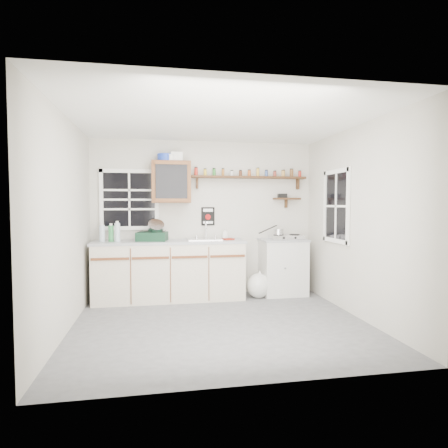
% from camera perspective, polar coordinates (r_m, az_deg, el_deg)
% --- Properties ---
extents(room, '(3.64, 3.24, 2.54)m').
position_cam_1_polar(room, '(4.56, -0.43, 0.17)').
color(room, '#505053').
rests_on(room, ground).
extents(main_cabinet, '(2.31, 0.63, 0.92)m').
position_cam_1_polar(main_cabinet, '(5.88, -8.25, -6.96)').
color(main_cabinet, '#C1B5A0').
rests_on(main_cabinet, floor).
extents(right_cabinet, '(0.73, 0.57, 0.91)m').
position_cam_1_polar(right_cabinet, '(6.24, 8.94, -6.43)').
color(right_cabinet, silver).
rests_on(right_cabinet, floor).
extents(sink, '(0.52, 0.44, 0.29)m').
position_cam_1_polar(sink, '(5.87, -3.04, -2.32)').
color(sink, silver).
rests_on(sink, main_cabinet).
extents(upper_cabinet, '(0.60, 0.32, 0.65)m').
position_cam_1_polar(upper_cabinet, '(5.95, -8.06, 6.34)').
color(upper_cabinet, '#5A2B16').
rests_on(upper_cabinet, wall_back).
extents(upper_cabinet_clutter, '(0.39, 0.24, 0.14)m').
position_cam_1_polar(upper_cabinet_clutter, '(5.98, -8.29, 10.02)').
color(upper_cabinet_clutter, '#1A37AF').
rests_on(upper_cabinet_clutter, upper_cabinet).
extents(spice_shelf, '(1.91, 0.18, 0.35)m').
position_cam_1_polar(spice_shelf, '(6.20, 3.88, 7.21)').
color(spice_shelf, black).
rests_on(spice_shelf, wall_back).
extents(secondary_shelf, '(0.45, 0.16, 0.24)m').
position_cam_1_polar(secondary_shelf, '(6.38, 9.35, 3.87)').
color(secondary_shelf, black).
rests_on(secondary_shelf, wall_back).
extents(warning_sign, '(0.22, 0.02, 0.30)m').
position_cam_1_polar(warning_sign, '(6.14, -2.46, 1.18)').
color(warning_sign, black).
rests_on(warning_sign, wall_back).
extents(window_back, '(0.93, 0.03, 0.98)m').
position_cam_1_polar(window_back, '(6.09, -14.22, 3.61)').
color(window_back, black).
rests_on(window_back, wall_back).
extents(window_right, '(0.03, 0.78, 1.08)m').
position_cam_1_polar(window_right, '(5.65, 16.75, 2.62)').
color(window_right, black).
rests_on(window_right, wall_back).
extents(water_bottles, '(0.31, 0.13, 0.31)m').
position_cam_1_polar(water_bottles, '(5.82, -16.94, -1.29)').
color(water_bottles, silver).
rests_on(water_bottles, main_cabinet).
extents(dish_rack, '(0.50, 0.41, 0.33)m').
position_cam_1_polar(dish_rack, '(5.81, -10.73, -1.47)').
color(dish_rack, black).
rests_on(dish_rack, main_cabinet).
extents(soap_bottle, '(0.09, 0.10, 0.17)m').
position_cam_1_polar(soap_bottle, '(6.07, 0.20, -1.43)').
color(soap_bottle, silver).
rests_on(soap_bottle, main_cabinet).
extents(rag, '(0.19, 0.18, 0.02)m').
position_cam_1_polar(rag, '(5.87, 0.65, -2.31)').
color(rag, maroon).
rests_on(rag, main_cabinet).
extents(hotplate, '(0.55, 0.31, 0.08)m').
position_cam_1_polar(hotplate, '(6.18, 9.51, -1.95)').
color(hotplate, silver).
rests_on(hotplate, right_cabinet).
extents(saucepan, '(0.38, 0.25, 0.17)m').
position_cam_1_polar(saucepan, '(6.13, 8.26, -1.20)').
color(saucepan, silver).
rests_on(saucepan, hotplate).
extents(trash_bag, '(0.40, 0.36, 0.45)m').
position_cam_1_polar(trash_bag, '(6.02, 5.28, -9.30)').
color(trash_bag, silver).
rests_on(trash_bag, floor).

